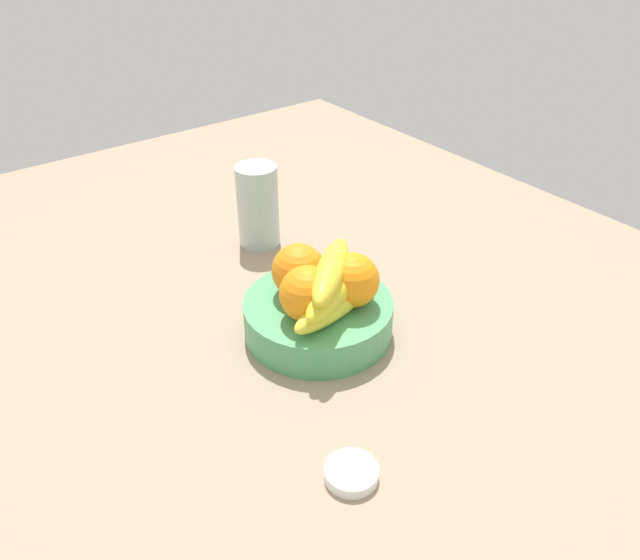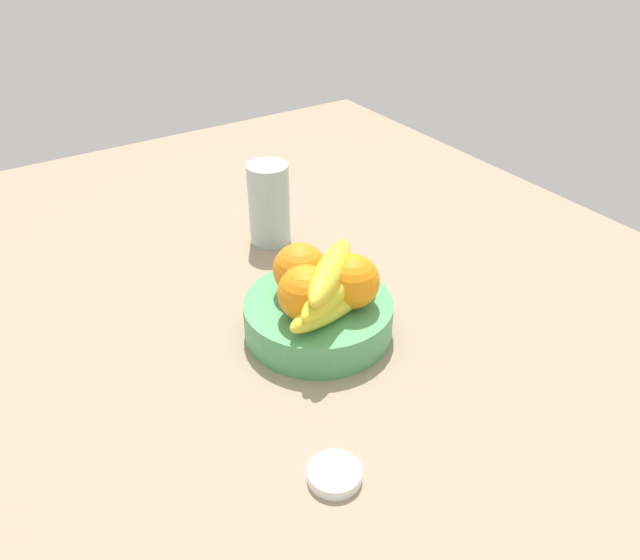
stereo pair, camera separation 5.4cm
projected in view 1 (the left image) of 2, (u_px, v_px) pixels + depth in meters
The scene contains 8 objects.
ground_plane at pixel (310, 343), 95.99cm from camera, with size 180.00×140.00×3.00cm, color gray.
fruit_bowl at pixel (320, 318), 94.11cm from camera, with size 22.14×22.14×5.53cm, color #4CA063.
orange_front_left at pixel (299, 270), 92.53cm from camera, with size 7.99×7.99×7.99cm, color orange.
orange_front_right at pixel (308, 294), 87.51cm from camera, with size 7.99×7.99×7.99cm, color orange.
orange_center at pixel (352, 280), 90.37cm from camera, with size 7.99×7.99×7.99cm, color orange.
banana_bunch at pixel (334, 287), 88.45cm from camera, with size 14.15×17.59×8.40cm.
thermos_tumbler at pixel (258, 206), 114.25cm from camera, with size 7.52×7.52×15.17cm, color #AEBEBE.
jar_lid at pixel (351, 473), 72.72cm from camera, with size 6.33×6.33×1.44cm, color white.
Camera 1 is at (60.58, -44.10, 59.26)cm, focal length 35.61 mm.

